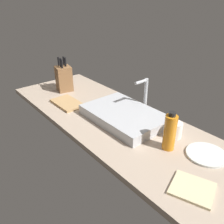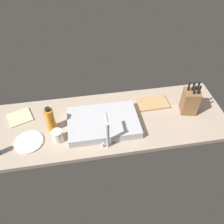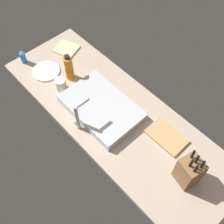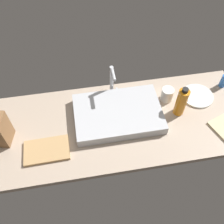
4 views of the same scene
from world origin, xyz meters
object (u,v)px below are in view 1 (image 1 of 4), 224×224
(knife_block, at_px, (64,78))
(dish_towel, at_px, (192,189))
(dinner_plate, at_px, (206,154))
(water_bottle, at_px, (170,132))
(coffee_mug, at_px, (175,130))
(sink_basin, at_px, (124,115))
(faucet, at_px, (145,93))
(cutting_board, at_px, (67,103))

(knife_block, relative_size, dish_towel, 1.58)
(dinner_plate, distance_m, dish_towel, 0.27)
(water_bottle, xyz_separation_m, coffee_mug, (-0.04, 0.12, -0.05))
(sink_basin, distance_m, faucet, 0.22)
(faucet, relative_size, cutting_board, 0.93)
(cutting_board, height_order, dish_towel, cutting_board)
(sink_basin, xyz_separation_m, coffee_mug, (0.34, 0.09, 0.02))
(dinner_plate, relative_size, dish_towel, 1.19)
(dinner_plate, height_order, coffee_mug, coffee_mug)
(faucet, distance_m, knife_block, 0.73)
(knife_block, xyz_separation_m, cutting_board, (0.25, -0.13, -0.10))
(dinner_plate, bearing_deg, faucet, 168.26)
(sink_basin, distance_m, cutting_board, 0.47)
(faucet, relative_size, coffee_mug, 2.53)
(faucet, height_order, dish_towel, faucet)
(cutting_board, relative_size, coffee_mug, 2.72)
(coffee_mug, bearing_deg, dish_towel, -42.23)
(dish_towel, bearing_deg, faucet, 149.71)
(faucet, relative_size, dinner_plate, 1.14)
(knife_block, bearing_deg, coffee_mug, 19.87)
(knife_block, distance_m, coffee_mug, 1.04)
(coffee_mug, bearing_deg, knife_block, -172.89)
(cutting_board, bearing_deg, sink_basin, 20.80)
(cutting_board, bearing_deg, water_bottle, 9.64)
(water_bottle, distance_m, dish_towel, 0.31)
(sink_basin, relative_size, coffee_mug, 5.68)
(sink_basin, xyz_separation_m, water_bottle, (0.38, -0.03, 0.07))
(knife_block, bearing_deg, faucet, 31.23)
(cutting_board, bearing_deg, dinner_plate, 13.75)
(dinner_plate, xyz_separation_m, dish_towel, (0.09, -0.26, 0.00))
(sink_basin, bearing_deg, water_bottle, -4.17)
(faucet, bearing_deg, knife_block, -161.54)
(water_bottle, relative_size, dish_towel, 1.25)
(knife_block, relative_size, coffee_mug, 2.95)
(knife_block, distance_m, cutting_board, 0.30)
(sink_basin, relative_size, dinner_plate, 2.56)
(sink_basin, bearing_deg, faucet, 91.09)
(coffee_mug, bearing_deg, water_bottle, -69.06)
(knife_block, xyz_separation_m, dinner_plate, (1.24, 0.12, -0.10))
(sink_basin, height_order, coffee_mug, coffee_mug)
(dish_towel, bearing_deg, knife_block, 173.86)
(cutting_board, relative_size, dinner_plate, 1.23)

